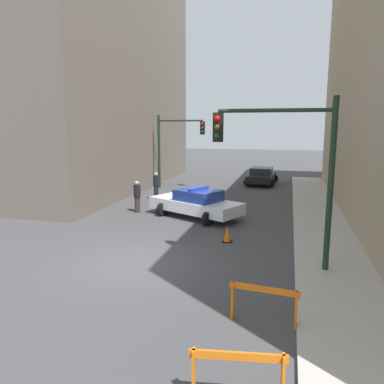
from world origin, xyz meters
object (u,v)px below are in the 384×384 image
Objects in this scene: traffic_light_near at (291,158)px; traffic_light_far at (174,141)px; parked_car_near at (262,176)px; traffic_cone at (227,234)px; barrier_front at (238,368)px; police_car at (196,203)px; barrier_mid at (264,298)px; pedestrian_crossing at (137,196)px; pedestrian_corner at (156,185)px.

traffic_light_near is 1.00× the size of traffic_light_far.
parked_car_near reaches higher than traffic_cone.
parked_car_near is 23.46m from barrier_front.
police_car is 3.15× the size of barrier_mid.
parked_car_near reaches higher than barrier_mid.
parked_car_near is at bearing 96.73° from traffic_light_near.
police_car is 1.15× the size of parked_car_near.
traffic_light_near reaches higher than barrier_mid.
pedestrian_crossing reaches higher than police_car.
traffic_light_near is at bearing 87.79° from pedestrian_crossing.
barrier_mid is (1.57, -20.80, -0.06)m from parked_car_near.
pedestrian_corner reaches higher than traffic_cone.
barrier_mid reaches higher than traffic_cone.
barrier_front is (-0.70, -6.12, -2.91)m from traffic_light_near.
traffic_light_near is at bearing -80.25° from parked_car_near.
police_car is 3.16× the size of barrier_front.
pedestrian_crossing is 12.00m from barrier_mid.
barrier_front is at bearing -69.90° from traffic_light_far.
traffic_light_far reaches higher than parked_car_near.
traffic_light_far reaches higher than traffic_cone.
traffic_light_near reaches higher than pedestrian_crossing.
traffic_cone is at bearing 100.33° from barrier_front.
traffic_light_near is 3.13× the size of pedestrian_corner.
traffic_light_near is 3.27× the size of barrier_front.
traffic_light_near reaches higher than traffic_cone.
pedestrian_corner is at bearing 127.32° from traffic_cone.
pedestrian_corner is 15.11m from barrier_mid.
barrier_front is at bearing 66.08° from pedestrian_crossing.
barrier_mid is at bearing 84.90° from barrier_front.
traffic_light_far reaches higher than police_car.
police_car reaches higher than traffic_cone.
pedestrian_crossing is at bearing -113.47° from parked_car_near.
traffic_cone is at bearing 133.87° from traffic_light_near.
traffic_light_near is 16.06m from traffic_light_far.
barrier_mid is (3.89, -9.34, -0.11)m from police_car.
traffic_light_far is at bearing 50.90° from police_car.
traffic_light_near is at bearing -116.79° from police_car.
police_car is at bearing 121.16° from traffic_cone.
pedestrian_crossing is at bearing 141.07° from traffic_light_near.
pedestrian_crossing is (-7.60, 6.14, -2.67)m from traffic_light_near.
traffic_light_far is 3.13× the size of pedestrian_crossing.
barrier_front is (3.66, -11.96, -0.11)m from police_car.
traffic_light_near is 4.58m from barrier_mid.
parked_car_near is 6.69× the size of traffic_cone.
pedestrian_crossing reaches higher than barrier_front.
traffic_cone is at bearing -122.40° from police_car.
traffic_light_far is 7.93× the size of traffic_cone.
police_car is at bearing -83.05° from pedestrian_corner.
parked_car_near reaches higher than barrier_front.
traffic_light_far is 3.27× the size of barrier_front.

